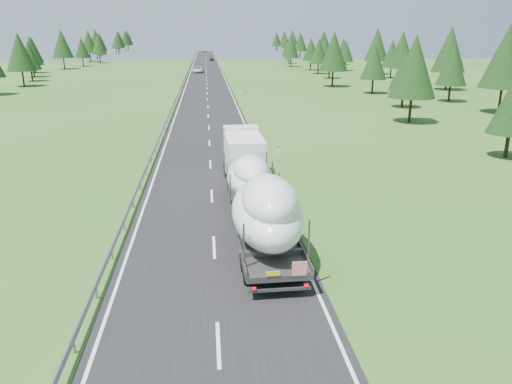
{
  "coord_description": "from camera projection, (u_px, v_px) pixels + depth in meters",
  "views": [
    {
      "loc": [
        -0.16,
        -16.28,
        11.32
      ],
      "look_at": [
        2.6,
        11.81,
        2.22
      ],
      "focal_mm": 35.0,
      "sensor_mm": 36.0,
      "label": 1
    }
  ],
  "objects": [
    {
      "name": "highway_sign",
      "position": [
        245.0,
        84.0,
        94.8
      ],
      "size": [
        0.08,
        0.9,
        2.6
      ],
      "color": "slate",
      "rests_on": "ground"
    },
    {
      "name": "tree_line_right",
      "position": [
        354.0,
        48.0,
        135.64
      ],
      "size": [
        28.41,
        339.7,
        12.64
      ],
      "color": "black",
      "rests_on": "ground"
    },
    {
      "name": "marker_posts",
      "position": [
        226.0,
        65.0,
        166.17
      ],
      "size": [
        0.13,
        350.08,
        1.0
      ],
      "color": "silver",
      "rests_on": "ground"
    },
    {
      "name": "guardrail",
      "position": [
        183.0,
        81.0,
        112.9
      ],
      "size": [
        0.1,
        400.0,
        0.76
      ],
      "color": "slate",
      "rests_on": "ground"
    },
    {
      "name": "distant_car_dark",
      "position": [
        212.0,
        59.0,
        202.98
      ],
      "size": [
        1.71,
        3.98,
        1.34
      ],
      "primitive_type": "imported",
      "rotation": [
        0.0,
        0.0,
        0.03
      ],
      "color": "black",
      "rests_on": "ground"
    },
    {
      "name": "road_surface",
      "position": [
        207.0,
        84.0,
        113.63
      ],
      "size": [
        10.0,
        400.0,
        0.02
      ],
      "primitive_type": "cube",
      "color": "black",
      "rests_on": "ground"
    },
    {
      "name": "tree_line_left",
      "position": [
        55.0,
        46.0,
        145.17
      ],
      "size": [
        15.21,
        340.09,
        12.65
      ],
      "color": "black",
      "rests_on": "ground"
    },
    {
      "name": "boat_truck",
      "position": [
        255.0,
        186.0,
        30.09
      ],
      "size": [
        3.73,
        21.54,
        4.71
      ],
      "color": "white",
      "rests_on": "ground"
    },
    {
      "name": "distant_van",
      "position": [
        198.0,
        70.0,
        143.4
      ],
      "size": [
        3.38,
        6.35,
        1.7
      ],
      "primitive_type": "imported",
      "rotation": [
        0.0,
        0.0,
        -0.1
      ],
      "color": "silver",
      "rests_on": "ground"
    },
    {
      "name": "ground",
      "position": [
        218.0,
        345.0,
        18.91
      ],
      "size": [
        400.0,
        400.0,
        0.0
      ],
      "primitive_type": "plane",
      "color": "#2F551C",
      "rests_on": "ground"
    },
    {
      "name": "distant_car_blue",
      "position": [
        205.0,
        51.0,
        286.38
      ],
      "size": [
        1.96,
        4.78,
        1.54
      ],
      "primitive_type": "imported",
      "rotation": [
        0.0,
        0.0,
        0.07
      ],
      "color": "#1B2A4D",
      "rests_on": "ground"
    }
  ]
}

